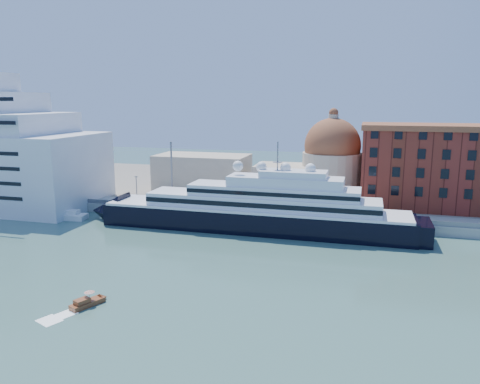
% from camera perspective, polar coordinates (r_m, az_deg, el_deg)
% --- Properties ---
extents(ground, '(400.00, 400.00, 0.00)m').
position_cam_1_polar(ground, '(97.53, -5.08, -7.94)').
color(ground, '#376059').
rests_on(ground, ground).
extents(quay, '(180.00, 10.00, 2.50)m').
position_cam_1_polar(quay, '(128.26, 0.22, -2.61)').
color(quay, gray).
rests_on(quay, ground).
extents(land, '(260.00, 72.00, 2.00)m').
position_cam_1_polar(land, '(167.33, 3.90, 0.56)').
color(land, slate).
rests_on(land, ground).
extents(quay_fence, '(180.00, 0.10, 1.20)m').
position_cam_1_polar(quay_fence, '(123.60, -0.33, -2.26)').
color(quay_fence, slate).
rests_on(quay_fence, quay).
extents(superyacht, '(86.56, 12.00, 25.87)m').
position_cam_1_polar(superyacht, '(116.27, 0.49, -2.44)').
color(superyacht, black).
rests_on(superyacht, ground).
extents(service_barge, '(12.39, 5.24, 2.71)m').
position_cam_1_polar(service_barge, '(135.56, -20.49, -2.78)').
color(service_barge, white).
rests_on(service_barge, ground).
extents(water_taxi, '(3.88, 5.81, 2.63)m').
position_cam_1_polar(water_taxi, '(79.19, -18.19, -12.67)').
color(water_taxi, brown).
rests_on(water_taxi, ground).
extents(warehouse, '(43.00, 19.00, 23.25)m').
position_cam_1_polar(warehouse, '(140.71, 23.22, 2.91)').
color(warehouse, maroon).
rests_on(warehouse, land).
extents(church, '(66.00, 18.00, 25.50)m').
position_cam_1_polar(church, '(147.77, 5.03, 3.01)').
color(church, beige).
rests_on(church, land).
extents(lamp_posts, '(120.80, 2.40, 18.00)m').
position_cam_1_polar(lamp_posts, '(128.72, -5.44, 1.30)').
color(lamp_posts, slate).
rests_on(lamp_posts, quay).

